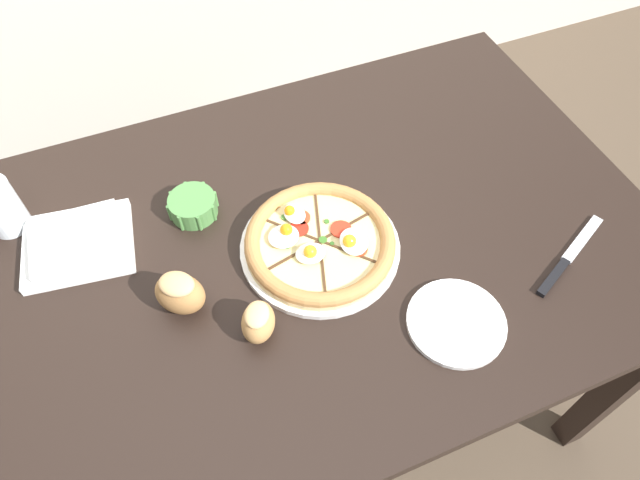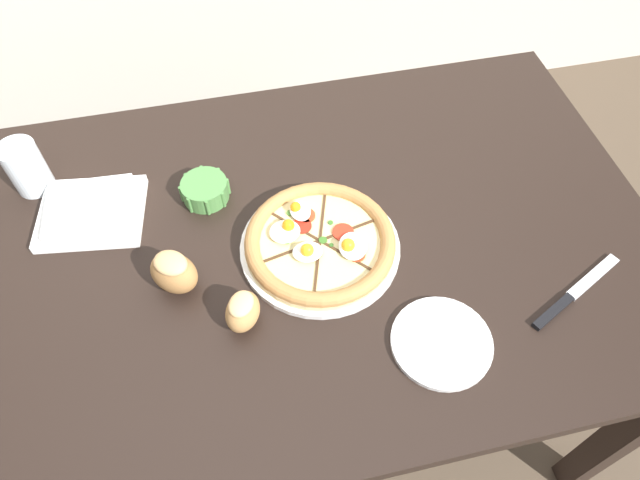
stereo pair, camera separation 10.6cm
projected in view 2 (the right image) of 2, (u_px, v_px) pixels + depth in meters
name	position (u px, v px, depth m)	size (l,w,h in m)	color
ground_plane	(298.00, 392.00, 1.72)	(12.00, 12.00, 0.00)	brown
dining_table	(288.00, 270.00, 1.17)	(1.45, 0.90, 0.77)	black
pizza	(320.00, 243.00, 1.07)	(0.30, 0.30, 0.05)	white
ramekin_bowl	(205.00, 190.00, 1.14)	(0.10, 0.10, 0.04)	#4C8442
napkin_folded	(91.00, 211.00, 1.12)	(0.22, 0.20, 0.04)	white
bread_piece_near	(174.00, 272.00, 1.01)	(0.11, 0.11, 0.08)	#A3703D
bread_piece_mid	(243.00, 311.00, 0.97)	(0.08, 0.09, 0.07)	#B27F47
knife_main	(576.00, 292.00, 1.02)	(0.22, 0.12, 0.01)	silver
water_glass	(27.00, 170.00, 1.14)	(0.08, 0.08, 0.11)	white
side_saucer	(441.00, 342.00, 0.97)	(0.17, 0.17, 0.01)	white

